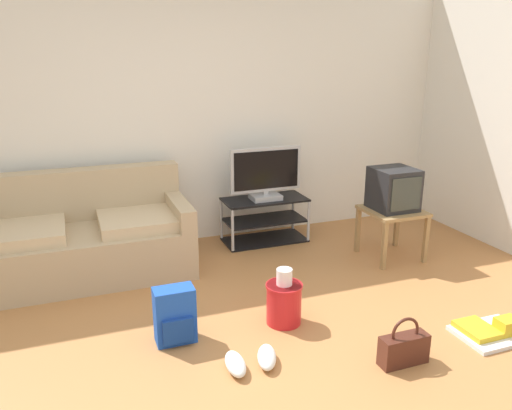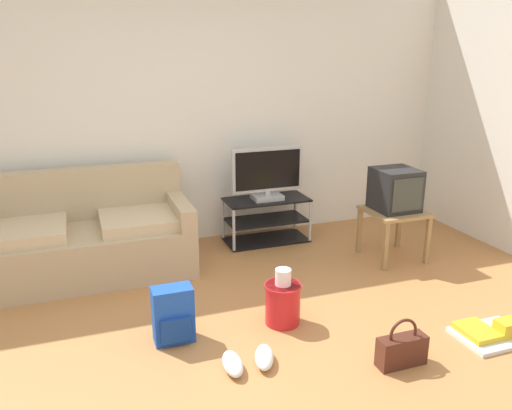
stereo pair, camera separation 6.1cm
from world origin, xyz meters
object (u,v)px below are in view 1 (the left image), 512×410
(tv_stand, at_px, (265,220))
(side_table, at_px, (392,217))
(couch, at_px, (84,239))
(sneakers_pair, at_px, (251,360))
(cleaning_bucket, at_px, (284,300))
(flat_tv, at_px, (266,174))
(floor_tray, at_px, (491,331))
(backpack, at_px, (175,316))
(crt_tv, at_px, (394,189))
(handbag, at_px, (404,348))

(tv_stand, height_order, side_table, side_table)
(couch, bearing_deg, sneakers_pair, -64.19)
(cleaning_bucket, relative_size, sneakers_pair, 1.11)
(flat_tv, height_order, floor_tray, flat_tv)
(cleaning_bucket, distance_m, sneakers_pair, 0.62)
(backpack, distance_m, floor_tray, 2.22)
(tv_stand, xyz_separation_m, cleaning_bucket, (-0.49, -1.63, -0.05))
(tv_stand, distance_m, sneakers_pair, 2.26)
(crt_tv, bearing_deg, side_table, -90.00)
(flat_tv, height_order, crt_tv, flat_tv)
(handbag, bearing_deg, floor_tray, 4.23)
(side_table, height_order, backpack, side_table)
(floor_tray, bearing_deg, side_table, 83.50)
(cleaning_bucket, height_order, floor_tray, cleaning_bucket)
(tv_stand, distance_m, handbag, 2.37)
(side_table, bearing_deg, flat_tv, 140.23)
(flat_tv, bearing_deg, couch, -174.69)
(tv_stand, xyz_separation_m, sneakers_pair, (-0.90, -2.06, -0.19))
(backpack, relative_size, cleaning_bucket, 0.93)
(crt_tv, xyz_separation_m, floor_tray, (-0.17, -1.49, -0.64))
(flat_tv, height_order, cleaning_bucket, flat_tv)
(handbag, xyz_separation_m, sneakers_pair, (-0.93, 0.31, -0.07))
(sneakers_pair, bearing_deg, flat_tv, 66.17)
(side_table, bearing_deg, sneakers_pair, -146.92)
(couch, bearing_deg, crt_tv, -12.77)
(side_table, height_order, cleaning_bucket, side_table)
(backpack, relative_size, handbag, 1.21)
(flat_tv, distance_m, backpack, 2.10)
(side_table, distance_m, handbag, 1.83)
(couch, bearing_deg, floor_tray, -39.03)
(flat_tv, relative_size, backpack, 1.88)
(flat_tv, relative_size, floor_tray, 1.54)
(handbag, distance_m, sneakers_pair, 0.98)
(backpack, relative_size, sneakers_pair, 1.04)
(couch, xyz_separation_m, floor_tray, (2.62, -2.12, -0.29))
(side_table, relative_size, backpack, 1.30)
(flat_tv, height_order, side_table, flat_tv)
(tv_stand, bearing_deg, couch, -173.99)
(crt_tv, bearing_deg, tv_stand, 140.01)
(flat_tv, xyz_separation_m, cleaning_bucket, (-0.49, -1.60, -0.55))
(side_table, distance_m, sneakers_pair, 2.27)
(side_table, xyz_separation_m, handbag, (-0.95, -1.53, -0.29))
(handbag, relative_size, cleaning_bucket, 0.77)
(cleaning_bucket, height_order, sneakers_pair, cleaning_bucket)
(tv_stand, xyz_separation_m, backpack, (-1.29, -1.60, -0.04))
(cleaning_bucket, xyz_separation_m, sneakers_pair, (-0.41, -0.44, -0.13))
(backpack, bearing_deg, handbag, -9.69)
(handbag, height_order, cleaning_bucket, cleaning_bucket)
(flat_tv, xyz_separation_m, handbag, (0.03, -2.35, -0.61))
(cleaning_bucket, bearing_deg, handbag, -55.39)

